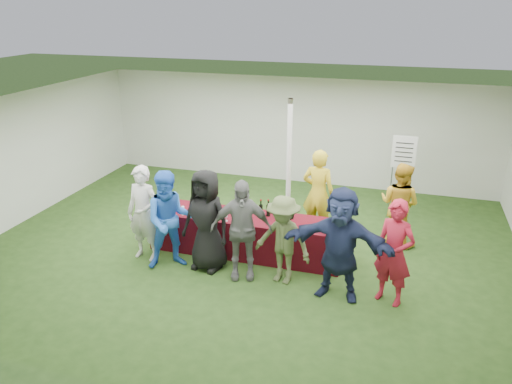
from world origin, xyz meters
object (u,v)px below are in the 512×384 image
(serving_table, at_px, (246,235))
(staff_pourer, at_px, (318,194))
(staff_back, at_px, (399,204))
(customer_6, at_px, (394,253))
(customer_2, at_px, (206,220))
(customer_1, at_px, (170,220))
(customer_4, at_px, (283,240))
(wine_list_sign, at_px, (403,158))
(customer_5, at_px, (340,244))
(customer_0, at_px, (144,213))
(customer_3, at_px, (241,230))
(dump_bucket, at_px, (328,227))

(serving_table, relative_size, staff_pourer, 2.00)
(staff_back, xyz_separation_m, customer_6, (-0.01, -2.13, 0.04))
(customer_2, bearing_deg, serving_table, 66.49)
(serving_table, bearing_deg, staff_back, 25.15)
(serving_table, distance_m, staff_pourer, 1.69)
(staff_back, bearing_deg, serving_table, 50.68)
(customer_1, height_order, customer_2, customer_2)
(customer_4, height_order, customer_6, customer_6)
(staff_pourer, height_order, customer_6, staff_pourer)
(serving_table, height_order, wine_list_sign, wine_list_sign)
(customer_5, bearing_deg, staff_back, 73.66)
(customer_0, distance_m, customer_6, 4.38)
(customer_4, bearing_deg, serving_table, 152.68)
(staff_back, xyz_separation_m, customer_2, (-3.16, -1.97, 0.09))
(wine_list_sign, height_order, customer_3, wine_list_sign)
(serving_table, bearing_deg, customer_6, -18.03)
(staff_back, height_order, customer_1, customer_1)
(customer_5, bearing_deg, customer_0, -179.82)
(customer_3, xyz_separation_m, customer_6, (2.48, -0.04, -0.03))
(customer_5, bearing_deg, dump_bucket, 117.06)
(dump_bucket, xyz_separation_m, customer_6, (1.13, -0.65, 0.01))
(customer_1, relative_size, customer_5, 0.96)
(customer_0, bearing_deg, staff_pourer, 38.11)
(staff_back, bearing_deg, staff_pourer, 29.83)
(serving_table, xyz_separation_m, dump_bucket, (1.55, -0.22, 0.46))
(staff_back, xyz_separation_m, customer_5, (-0.83, -2.21, 0.11))
(wine_list_sign, relative_size, staff_back, 1.10)
(staff_pourer, xyz_separation_m, customer_1, (-2.24, -1.99, -0.01))
(customer_5, xyz_separation_m, customer_6, (0.82, 0.08, -0.07))
(customer_3, bearing_deg, customer_1, 164.18)
(dump_bucket, xyz_separation_m, customer_1, (-2.65, -0.63, 0.05))
(customer_5, bearing_deg, customer_3, -179.92)
(staff_pourer, distance_m, customer_0, 3.38)
(dump_bucket, distance_m, customer_6, 1.30)
(dump_bucket, height_order, staff_back, staff_back)
(wine_list_sign, xyz_separation_m, customer_6, (0.01, -3.54, -0.46))
(serving_table, relative_size, customer_0, 2.04)
(customer_5, distance_m, customer_6, 0.83)
(dump_bucket, relative_size, customer_4, 0.14)
(serving_table, distance_m, customer_2, 1.01)
(serving_table, bearing_deg, customer_5, -27.12)
(customer_1, relative_size, customer_4, 1.16)
(staff_back, height_order, customer_3, customer_3)
(customer_1, distance_m, customer_6, 3.78)
(dump_bucket, distance_m, staff_back, 1.86)
(dump_bucket, relative_size, customer_0, 0.12)
(staff_pourer, height_order, customer_5, customer_5)
(customer_4, xyz_separation_m, customer_5, (0.95, -0.17, 0.16))
(customer_0, bearing_deg, customer_1, -8.64)
(staff_back, bearing_deg, customer_2, 57.50)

